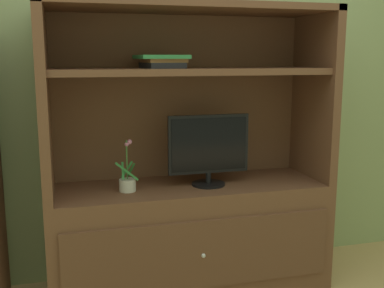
# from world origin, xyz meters

# --- Properties ---
(painted_rear_wall) EXTENTS (6.00, 0.10, 2.80)m
(painted_rear_wall) POSITION_xyz_m (0.00, 0.75, 1.40)
(painted_rear_wall) COLOR #8C9E6B
(painted_rear_wall) RESTS_ON ground_plane
(media_console) EXTENTS (1.62, 0.56, 1.66)m
(media_console) POSITION_xyz_m (0.00, 0.41, 0.52)
(media_console) COLOR brown
(media_console) RESTS_ON ground_plane
(tv_monitor) EXTENTS (0.48, 0.19, 0.41)m
(tv_monitor) POSITION_xyz_m (0.10, 0.36, 0.86)
(tv_monitor) COLOR black
(tv_monitor) RESTS_ON media_console
(potted_plant) EXTENTS (0.13, 0.12, 0.29)m
(potted_plant) POSITION_xyz_m (-0.37, 0.36, 0.70)
(potted_plant) COLOR beige
(potted_plant) RESTS_ON media_console
(magazine_stack) EXTENTS (0.27, 0.33, 0.07)m
(magazine_stack) POSITION_xyz_m (-0.16, 0.40, 1.36)
(magazine_stack) COLOR black
(magazine_stack) RESTS_ON media_console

